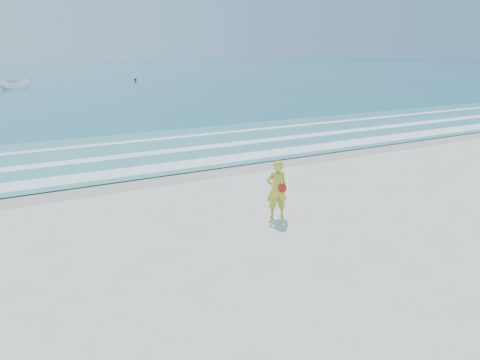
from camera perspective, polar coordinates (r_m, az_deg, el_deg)
ground at (r=11.30m, az=8.85°, el=-9.89°), size 400.00×400.00×0.00m
wet_sand at (r=18.71m, az=-8.59°, el=0.49°), size 400.00×2.40×0.00m
shallow at (r=23.31m, az=-13.17°, el=3.36°), size 400.00×10.00×0.01m
foam_near at (r=19.88m, az=-9.99°, el=1.48°), size 400.00×1.40×0.01m
foam_mid at (r=22.56m, az=-12.57°, el=3.02°), size 400.00×0.90×0.01m
foam_far at (r=25.67m, az=-14.84°, el=4.37°), size 400.00×0.60×0.01m
boat at (r=65.39m, az=-25.63°, el=10.61°), size 4.23×2.38×1.54m
buoy at (r=77.32m, az=-12.64°, el=11.85°), size 0.38×0.38×0.38m
woman at (r=13.75m, az=4.50°, el=-1.16°), size 0.72×0.56×1.75m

